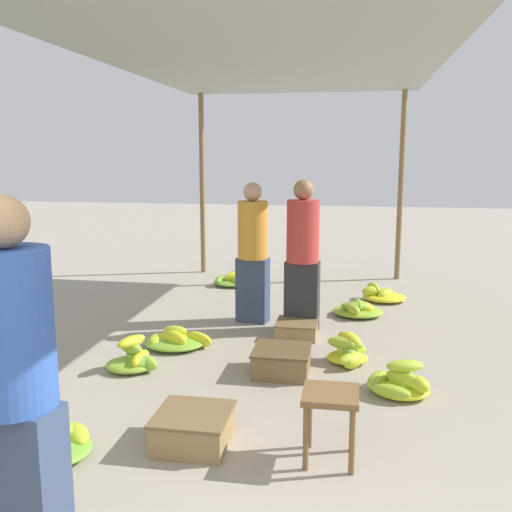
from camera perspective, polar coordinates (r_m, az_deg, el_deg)
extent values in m
cylinder|color=olive|center=(9.06, -5.40, 7.09)|extent=(0.08, 0.08, 2.79)
cylinder|color=olive|center=(8.77, 14.27, 6.72)|extent=(0.08, 0.08, 2.79)
cube|color=#9EA399|center=(5.23, 0.29, 20.51)|extent=(3.44, 7.72, 0.04)
cube|color=#384766|center=(2.94, -22.29, -20.76)|extent=(0.41, 0.26, 0.80)
cylinder|color=#3359B2|center=(2.65, -23.37, -6.73)|extent=(0.41, 0.41, 0.69)
sphere|color=tan|center=(2.56, -24.09, 3.16)|extent=(0.22, 0.22, 0.22)
cube|color=brown|center=(3.59, 7.48, -13.60)|extent=(0.34, 0.34, 0.04)
cylinder|color=brown|center=(3.58, 5.01, -17.68)|extent=(0.04, 0.04, 0.41)
cylinder|color=brown|center=(3.57, 9.58, -17.87)|extent=(0.04, 0.04, 0.41)
cylinder|color=brown|center=(3.82, 5.37, -15.79)|extent=(0.04, 0.04, 0.41)
cylinder|color=brown|center=(3.81, 9.61, -15.95)|extent=(0.04, 0.04, 0.41)
ellipsoid|color=#7DB636|center=(3.97, -20.07, -15.76)|extent=(0.25, 0.25, 0.14)
ellipsoid|color=#74B337|center=(4.02, -20.01, -16.32)|extent=(0.31, 0.36, 0.14)
ellipsoid|color=yellow|center=(3.80, -20.88, -18.40)|extent=(0.32, 0.20, 0.14)
ellipsoid|color=#B8CE2B|center=(3.90, -21.14, -16.73)|extent=(0.29, 0.30, 0.14)
ellipsoid|color=#B8CE2B|center=(4.03, -17.41, -16.64)|extent=(0.29, 0.31, 0.10)
ellipsoid|color=#97C131|center=(4.03, -19.18, -16.26)|extent=(0.22, 0.15, 0.12)
ellipsoid|color=yellow|center=(4.09, -22.52, -16.63)|extent=(0.32, 0.18, 0.12)
ellipsoid|color=#75B337|center=(3.99, -20.12, -17.69)|extent=(0.56, 0.49, 0.10)
ellipsoid|color=yellow|center=(5.17, -11.48, -9.98)|extent=(0.12, 0.30, 0.12)
ellipsoid|color=#7DB636|center=(5.14, -11.29, -10.45)|extent=(0.26, 0.26, 0.14)
ellipsoid|color=#8CBC33|center=(5.13, -10.97, -10.50)|extent=(0.26, 0.18, 0.14)
ellipsoid|color=#98C131|center=(5.18, -12.35, -8.99)|extent=(0.26, 0.20, 0.09)
ellipsoid|color=#A7C72E|center=(5.28, -12.06, -9.65)|extent=(0.29, 0.35, 0.11)
ellipsoid|color=#CAD528|center=(5.15, -12.35, -8.34)|extent=(0.24, 0.33, 0.09)
ellipsoid|color=#8ABC33|center=(5.22, -12.50, -10.56)|extent=(0.43, 0.38, 0.10)
ellipsoid|color=#B8CE2B|center=(5.69, -8.09, -7.44)|extent=(0.24, 0.12, 0.10)
ellipsoid|color=#B2CB2C|center=(5.74, -9.97, -8.37)|extent=(0.16, 0.26, 0.13)
ellipsoid|color=yellow|center=(5.65, -8.22, -8.13)|extent=(0.35, 0.27, 0.15)
ellipsoid|color=yellow|center=(5.76, -7.26, -8.28)|extent=(0.22, 0.33, 0.09)
ellipsoid|color=yellow|center=(5.75, -9.00, -8.27)|extent=(0.36, 0.29, 0.14)
ellipsoid|color=#95C031|center=(5.70, -8.56, -8.43)|extent=(0.21, 0.24, 0.11)
ellipsoid|color=yellow|center=(5.71, -5.81, -8.28)|extent=(0.35, 0.24, 0.15)
ellipsoid|color=#81B835|center=(5.73, -8.13, -8.52)|extent=(0.60, 0.53, 0.10)
ellipsoid|color=#79B536|center=(8.25, -3.59, -2.37)|extent=(0.14, 0.34, 0.11)
ellipsoid|color=yellow|center=(8.21, -2.05, -2.07)|extent=(0.34, 0.29, 0.15)
ellipsoid|color=#78B437|center=(8.24, -3.51, -2.42)|extent=(0.27, 0.28, 0.09)
ellipsoid|color=yellow|center=(8.28, -1.43, -2.57)|extent=(0.27, 0.21, 0.10)
ellipsoid|color=yellow|center=(8.23, -1.18, -2.63)|extent=(0.22, 0.32, 0.11)
ellipsoid|color=yellow|center=(8.31, -2.15, -1.99)|extent=(0.26, 0.29, 0.13)
ellipsoid|color=#9CC330|center=(8.16, -2.03, -2.43)|extent=(0.31, 0.32, 0.13)
ellipsoid|color=#7DB636|center=(8.26, -2.34, -2.62)|extent=(0.56, 0.49, 0.10)
ellipsoid|color=yellow|center=(6.80, 10.75, -5.10)|extent=(0.27, 0.24, 0.09)
ellipsoid|color=#7CB636|center=(6.82, 10.16, -4.80)|extent=(0.17, 0.33, 0.13)
ellipsoid|color=#B5CD2C|center=(6.66, 9.71, -5.31)|extent=(0.21, 0.24, 0.11)
ellipsoid|color=#B2CC2C|center=(6.92, 10.60, -5.04)|extent=(0.35, 0.31, 0.14)
ellipsoid|color=#89BB34|center=(6.75, 9.83, -4.99)|extent=(0.34, 0.19, 0.11)
ellipsoid|color=#94C032|center=(6.85, 10.14, -5.47)|extent=(0.59, 0.52, 0.10)
ellipsoid|color=#A1C52F|center=(4.61, 13.34, -13.05)|extent=(0.33, 0.21, 0.10)
ellipsoid|color=#B4CC2C|center=(4.72, 14.50, -11.86)|extent=(0.32, 0.27, 0.14)
ellipsoid|color=#95C031|center=(4.76, 14.74, -12.35)|extent=(0.22, 0.29, 0.11)
ellipsoid|color=#C0D12A|center=(4.68, 15.91, -12.22)|extent=(0.23, 0.25, 0.12)
ellipsoid|color=#A9C82E|center=(4.71, 14.68, -10.57)|extent=(0.33, 0.22, 0.09)
ellipsoid|color=#C2D229|center=(4.86, 13.85, -12.05)|extent=(0.35, 0.19, 0.12)
ellipsoid|color=#A2C52F|center=(4.81, 12.16, -12.02)|extent=(0.27, 0.36, 0.13)
ellipsoid|color=yellow|center=(4.75, 14.28, -12.78)|extent=(0.45, 0.39, 0.10)
ellipsoid|color=#B3CC2C|center=(7.59, 11.66, -3.15)|extent=(0.22, 0.30, 0.15)
ellipsoid|color=#C0D12A|center=(7.55, 12.80, -3.69)|extent=(0.28, 0.33, 0.13)
ellipsoid|color=#87BA34|center=(7.68, 12.40, -3.54)|extent=(0.34, 0.16, 0.09)
ellipsoid|color=#C0D12A|center=(7.50, 11.44, -3.45)|extent=(0.28, 0.22, 0.13)
ellipsoid|color=yellow|center=(7.58, 12.73, -4.04)|extent=(0.56, 0.49, 0.10)
ellipsoid|color=#9BC230|center=(5.28, 9.17, -8.53)|extent=(0.19, 0.24, 0.10)
ellipsoid|color=#9EC330|center=(5.27, 8.90, -8.62)|extent=(0.36, 0.22, 0.11)
ellipsoid|color=#80B835|center=(5.31, 9.16, -9.20)|extent=(0.23, 0.35, 0.12)
ellipsoid|color=#B7CE2B|center=(5.30, 9.50, -9.29)|extent=(0.30, 0.21, 0.14)
ellipsoid|color=yellow|center=(5.31, 9.27, -8.25)|extent=(0.29, 0.31, 0.14)
ellipsoid|color=#B2CB2C|center=(5.18, 9.44, -10.06)|extent=(0.28, 0.30, 0.10)
ellipsoid|color=#BCD02A|center=(5.21, 9.66, -10.26)|extent=(0.24, 0.29, 0.14)
ellipsoid|color=yellow|center=(5.33, 9.13, -10.00)|extent=(0.37, 0.32, 0.10)
cube|color=brown|center=(5.02, 2.59, -10.54)|extent=(0.47, 0.47, 0.20)
cube|color=brown|center=(4.98, 2.60, -9.34)|extent=(0.49, 0.49, 0.02)
cube|color=#9E7A4C|center=(3.90, -6.29, -16.91)|extent=(0.46, 0.46, 0.20)
cube|color=brown|center=(3.85, -6.32, -15.42)|extent=(0.48, 0.48, 0.02)
cube|color=#9E7A4C|center=(5.99, 4.11, -7.39)|extent=(0.41, 0.41, 0.14)
cube|color=brown|center=(5.97, 4.12, -6.65)|extent=(0.43, 0.43, 0.02)
cube|color=#384766|center=(6.43, -0.33, -3.42)|extent=(0.38, 0.25, 0.73)
cylinder|color=gold|center=(6.31, -0.33, 2.62)|extent=(0.38, 0.38, 0.63)
sphere|color=tan|center=(6.27, -0.34, 6.44)|extent=(0.21, 0.21, 0.21)
cube|color=#2D2D33|center=(6.13, 4.62, -4.02)|extent=(0.37, 0.23, 0.75)
cylinder|color=#BF3833|center=(6.00, 4.71, 2.49)|extent=(0.37, 0.37, 0.65)
sphere|color=#9E704C|center=(5.96, 4.77, 6.62)|extent=(0.21, 0.21, 0.21)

